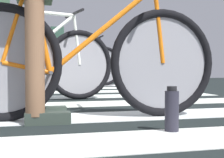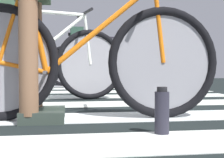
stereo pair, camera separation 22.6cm
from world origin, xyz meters
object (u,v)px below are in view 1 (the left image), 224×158
Objects in this scene: bicycle_4_of_4 at (75,65)px; water_bottle at (172,110)px; cyclist_4_of_4 at (57,49)px; bicycle_1_of_4 at (86,58)px; cyclist_1_of_4 at (35,12)px; bicycle_2_of_4 at (29,62)px.

bicycle_4_of_4 is 7.47× the size of water_bottle.
cyclist_4_of_4 is at bearing -180.00° from bicycle_4_of_4.
bicycle_1_of_4 is 1.00× the size of bicycle_4_of_4.
water_bottle is at bearing -86.48° from cyclist_4_of_4.
bicycle_4_of_4 is at bearing 88.63° from water_bottle.
bicycle_4_of_4 is at bearing 84.69° from bicycle_1_of_4.
water_bottle is (0.35, -0.52, -0.27)m from bicycle_1_of_4.
bicycle_4_of_4 is (0.76, 3.80, -0.28)m from cyclist_1_of_4.
cyclist_1_of_4 reaches higher than cyclist_4_of_4.
bicycle_4_of_4 is at bearing 61.54° from bicycle_2_of_4.
water_bottle is at bearing -90.59° from bicycle_4_of_4.
bicycle_1_of_4 is 3.82m from cyclist_4_of_4.
cyclist_1_of_4 is 3.83m from cyclist_4_of_4.
cyclist_4_of_4 is (0.48, 2.58, 0.28)m from bicycle_2_of_4.
cyclist_1_of_4 is (-0.31, 0.01, 0.28)m from bicycle_1_of_4.
cyclist_1_of_4 is at bearing -100.58° from bicycle_4_of_4.
cyclist_4_of_4 reaches higher than water_bottle.
cyclist_1_of_4 is 1.25m from bicycle_2_of_4.
cyclist_4_of_4 is at bearing 92.74° from water_bottle.
bicycle_1_of_4 is 0.42m from cyclist_1_of_4.
bicycle_2_of_4 and bicycle_4_of_4 have the same top height.
bicycle_2_of_4 is at bearing -106.36° from bicycle_4_of_4.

